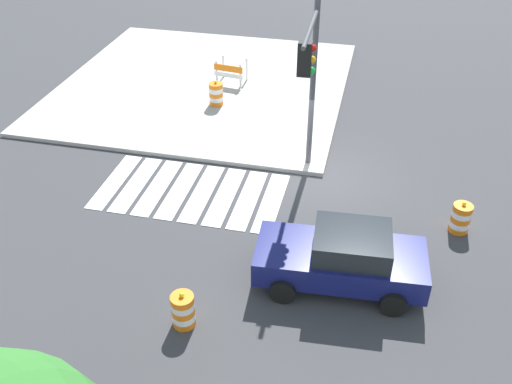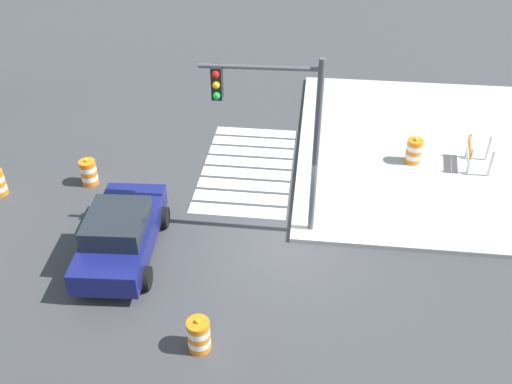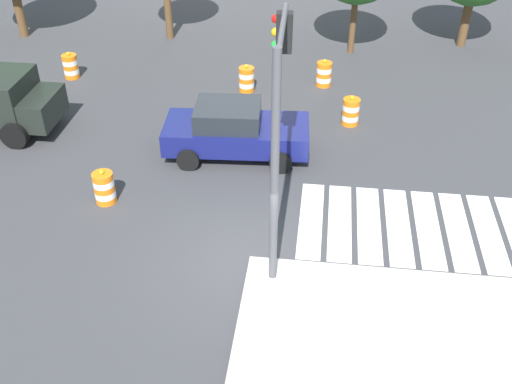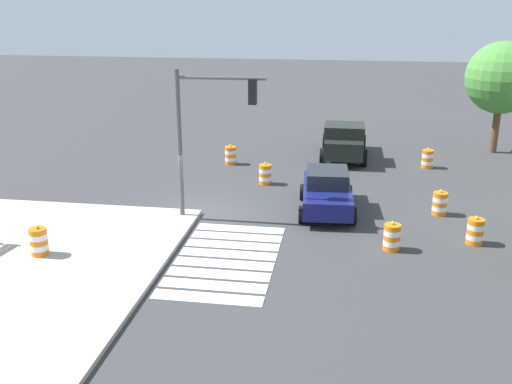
% 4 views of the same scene
% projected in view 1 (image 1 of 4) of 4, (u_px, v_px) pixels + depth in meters
% --- Properties ---
extents(ground_plane, '(120.00, 120.00, 0.00)m').
position_uv_depth(ground_plane, '(323.00, 177.00, 19.05)').
color(ground_plane, '#38383A').
extents(sidewalk_corner, '(12.00, 12.00, 0.15)m').
position_uv_depth(sidewalk_corner, '(204.00, 85.00, 24.91)').
color(sidewalk_corner, '#ADA89E').
rests_on(sidewalk_corner, ground).
extents(crosswalk_stripes, '(5.85, 3.20, 0.02)m').
position_uv_depth(crosswalk_stripes, '(191.00, 192.00, 18.34)').
color(crosswalk_stripes, silver).
rests_on(crosswalk_stripes, ground).
extents(sports_car, '(4.41, 2.35, 1.63)m').
position_uv_depth(sports_car, '(343.00, 257.00, 14.53)').
color(sports_car, navy).
rests_on(sports_car, ground).
extents(traffic_barrel_median_far, '(0.56, 0.56, 1.02)m').
position_uv_depth(traffic_barrel_median_far, '(461.00, 218.00, 16.47)').
color(traffic_barrel_median_far, orange).
rests_on(traffic_barrel_median_far, ground).
extents(traffic_barrel_far_curb, '(0.56, 0.56, 1.02)m').
position_uv_depth(traffic_barrel_far_curb, '(183.00, 310.00, 13.54)').
color(traffic_barrel_far_curb, orange).
rests_on(traffic_barrel_far_curb, ground).
extents(traffic_barrel_on_sidewalk, '(0.56, 0.56, 1.02)m').
position_uv_depth(traffic_barrel_on_sidewalk, '(216.00, 94.00, 22.92)').
color(traffic_barrel_on_sidewalk, orange).
rests_on(traffic_barrel_on_sidewalk, sidewalk_corner).
extents(construction_barricade, '(1.33, 0.94, 1.00)m').
position_uv_depth(construction_barricade, '(230.00, 71.00, 24.51)').
color(construction_barricade, silver).
rests_on(construction_barricade, sidewalk_corner).
extents(traffic_light_pole, '(0.47, 3.29, 5.50)m').
position_uv_depth(traffic_light_pole, '(310.00, 71.00, 16.48)').
color(traffic_light_pole, '#4C4C51').
rests_on(traffic_light_pole, sidewalk_corner).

